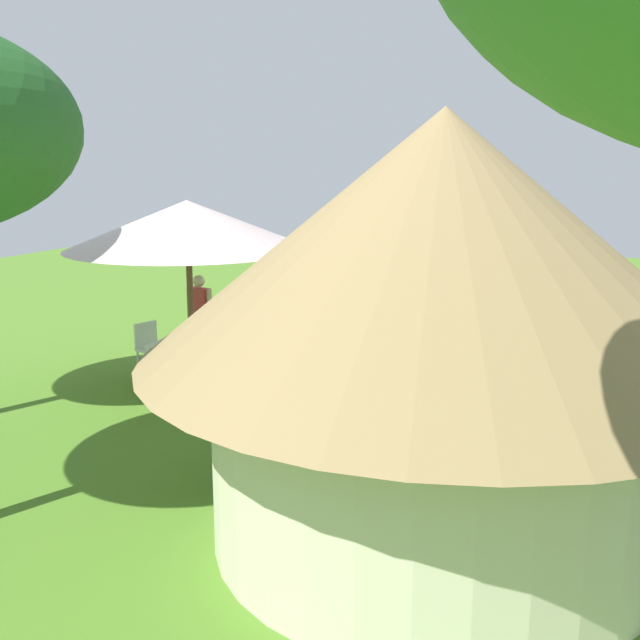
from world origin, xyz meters
TOP-DOWN VIEW (x-y plane):
  - ground_plane at (0.00, 0.00)m, footprint 36.00×36.00m
  - thatched_hut at (-2.28, 5.22)m, footprint 5.60×5.60m
  - shade_umbrella at (2.55, 2.08)m, footprint 3.80×3.80m
  - patio_dining_table at (2.55, 2.08)m, footprint 1.31×0.90m
  - patio_chair_west_end at (1.45, 2.47)m, footprint 0.54×0.56m
  - patio_chair_near_lawn at (3.66, 1.71)m, footprint 0.54×0.55m
  - guest_beside_umbrella at (3.30, 0.67)m, footprint 0.56×0.30m
  - standing_watcher at (-3.28, -1.96)m, footprint 0.40×0.57m
  - striped_lounge_chair at (-0.84, -0.59)m, footprint 0.91×0.73m
  - zebra_nearest_camera at (1.79, -0.46)m, footprint 2.11×0.76m
  - zebra_by_umbrella at (-3.12, 0.42)m, footprint 2.14×0.95m
  - brick_patio_kerb at (2.06, -2.81)m, footprint 1.86×2.53m

SIDE VIEW (x-z plane):
  - ground_plane at x=0.00m, z-range 0.00..0.00m
  - brick_patio_kerb at x=2.06m, z-range 0.00..0.08m
  - striped_lounge_chair at x=-0.84m, z-range -0.07..0.58m
  - patio_chair_west_end at x=1.45m, z-range 0.07..0.97m
  - patio_chair_near_lawn at x=3.66m, z-range 0.07..0.97m
  - patio_dining_table at x=2.55m, z-range 0.28..1.02m
  - guest_beside_umbrella at x=3.30m, z-range 0.16..1.76m
  - zebra_nearest_camera at x=1.79m, z-range 0.23..1.77m
  - standing_watcher at x=-3.28m, z-range 0.18..1.92m
  - zebra_by_umbrella at x=-3.12m, z-range 0.26..1.84m
  - thatched_hut at x=-2.28m, z-range 0.26..4.37m
  - shade_umbrella at x=2.55m, z-range 1.13..4.15m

